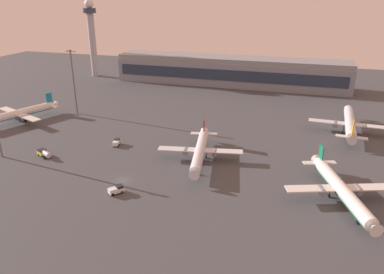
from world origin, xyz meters
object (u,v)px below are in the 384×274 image
Objects in this scene: airplane_far_stand at (350,123)px; apron_light_east at (73,78)px; fuel_truck at (44,153)px; airplane_near_gate at (200,150)px; airplane_mid_apron at (340,188)px; airplane_taxiway_distant at (18,114)px; control_tower at (92,33)px; cargo_loader at (116,190)px; baggage_tractor at (116,142)px.

airplane_far_stand is 118.58m from apron_light_east.
airplane_near_gate is at bearing -50.26° from fuel_truck.
airplane_taxiway_distant reaches higher than airplane_mid_apron.
airplane_near_gate reaches higher than fuel_truck.
control_tower is 10.86× the size of cargo_loader.
airplane_near_gate is at bearing -136.74° from airplane_far_stand.
airplane_near_gate reaches higher than baggage_tractor.
airplane_far_stand is (134.59, 28.03, 0.23)m from airplane_taxiway_distant.
apron_light_east is at bearing -172.41° from airplane_far_stand.
cargo_loader is at bearing -57.09° from control_tower.
apron_light_east reaches higher than airplane_near_gate.
control_tower reaches higher than baggage_tractor.
apron_light_east reaches higher than airplane_taxiway_distant.
airplane_near_gate is 8.11× the size of cargo_loader.
airplane_mid_apron is at bearing -22.42° from apron_light_east.
control_tower reaches higher than apron_light_east.
baggage_tractor is (52.63, -10.97, -2.49)m from airplane_taxiway_distant.
airplane_near_gate is at bearing -46.09° from control_tower.
airplane_mid_apron reaches higher than cargo_loader.
airplane_near_gate is 52.91m from fuel_truck.
control_tower is 1.67× the size of apron_light_east.
baggage_tractor and cargo_loader have the same top height.
fuel_truck is (52.88, -121.20, -26.19)m from control_tower.
airplane_mid_apron is 56.28m from airplane_far_stand.
baggage_tractor is at bearing -170.46° from airplane_taxiway_distant.
airplane_near_gate is at bearing -168.19° from airplane_taxiway_distant.
airplane_far_stand is at bearing -146.92° from airplane_taxiway_distant.
control_tower reaches higher than airplane_far_stand.
control_tower is at bearing -56.71° from airplane_near_gate.
cargo_loader is 38.26m from fuel_truck.
control_tower reaches higher than fuel_truck.
apron_light_east reaches higher than cargo_loader.
apron_light_east is (17.10, 17.87, 12.71)m from airplane_taxiway_distant.
airplane_taxiway_distant is at bearing -78.65° from control_tower.
airplane_taxiway_distant reaches higher than baggage_tractor.
apron_light_east reaches higher than airplane_mid_apron.
airplane_taxiway_distant is at bearing 76.70° from fuel_truck.
apron_light_east is (-68.16, 32.13, 12.86)m from airplane_near_gate.
fuel_truck is 0.23× the size of apron_light_east.
control_tower is at bearing 115.31° from apron_light_east.
fuel_truck is (34.04, -27.32, -2.30)m from airplane_taxiway_distant.
airplane_near_gate is 0.90× the size of airplane_far_stand.
airplane_mid_apron is 1.25× the size of apron_light_east.
cargo_loader is (88.10, -136.15, -26.37)m from control_tower.
airplane_far_stand reaches higher than cargo_loader.
airplane_far_stand is 114.81m from fuel_truck.
airplane_near_gate reaches higher than cargo_loader.
baggage_tractor is 0.68× the size of fuel_truck.
apron_light_east is (35.95, -76.02, -11.18)m from control_tower.
airplane_mid_apron is 60.48m from cargo_loader.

